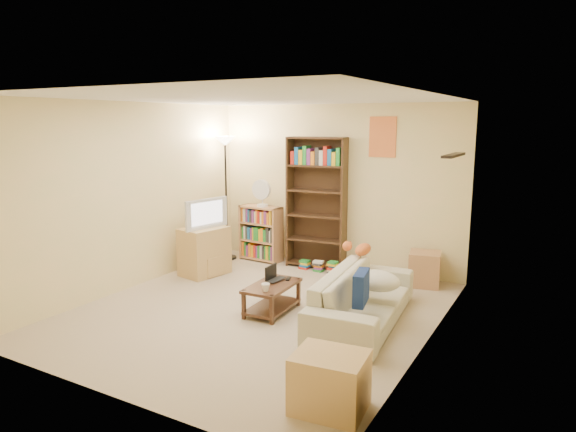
% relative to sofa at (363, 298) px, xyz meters
% --- Properties ---
extents(room, '(4.50, 4.54, 2.52)m').
position_rel_sofa_xyz_m(room, '(-1.22, -0.26, 1.33)').
color(room, tan).
rests_on(room, ground).
extents(sofa, '(2.12, 1.15, 0.58)m').
position_rel_sofa_xyz_m(sofa, '(0.00, 0.00, 0.00)').
color(sofa, '#BFB89E').
rests_on(sofa, ground).
extents(navy_pillow, '(0.19, 0.39, 0.34)m').
position_rel_sofa_xyz_m(navy_pillow, '(0.14, -0.42, 0.26)').
color(navy_pillow, navy).
rests_on(navy_pillow, sofa).
extents(cream_blanket, '(0.53, 0.38, 0.23)m').
position_rel_sofa_xyz_m(cream_blanket, '(0.14, 0.06, 0.21)').
color(cream_blanket, beige).
rests_on(cream_blanket, sofa).
extents(tabby_cat, '(0.46, 0.19, 0.16)m').
position_rel_sofa_xyz_m(tabby_cat, '(-0.33, 0.73, 0.37)').
color(tabby_cat, orange).
rests_on(tabby_cat, sofa).
extents(coffee_table, '(0.46, 0.79, 0.35)m').
position_rel_sofa_xyz_m(coffee_table, '(-1.06, -0.23, -0.08)').
color(coffee_table, '#432A1A').
rests_on(coffee_table, ground).
extents(laptop, '(0.33, 0.24, 0.02)m').
position_rel_sofa_xyz_m(laptop, '(-1.03, -0.09, 0.07)').
color(laptop, black).
rests_on(laptop, coffee_table).
extents(laptop_screen, '(0.02, 0.26, 0.17)m').
position_rel_sofa_xyz_m(laptop_screen, '(-1.15, -0.10, 0.16)').
color(laptop_screen, white).
rests_on(laptop_screen, laptop).
extents(mug, '(0.14, 0.14, 0.09)m').
position_rel_sofa_xyz_m(mug, '(-0.99, -0.48, 0.10)').
color(mug, white).
rests_on(mug, coffee_table).
extents(tv_remote, '(0.09, 0.14, 0.02)m').
position_rel_sofa_xyz_m(tv_remote, '(-0.98, 0.04, 0.06)').
color(tv_remote, black).
rests_on(tv_remote, coffee_table).
extents(tv_stand, '(0.60, 0.74, 0.71)m').
position_rel_sofa_xyz_m(tv_stand, '(-2.72, 0.61, 0.07)').
color(tv_stand, tan).
rests_on(tv_stand, ground).
extents(television, '(0.80, 0.40, 0.44)m').
position_rel_sofa_xyz_m(television, '(-2.72, 0.61, 0.64)').
color(television, black).
rests_on(television, tv_stand).
extents(tall_bookshelf, '(0.93, 0.40, 2.01)m').
position_rel_sofa_xyz_m(tall_bookshelf, '(-1.46, 1.79, 0.77)').
color(tall_bookshelf, '#412E19').
rests_on(tall_bookshelf, ground).
extents(short_bookshelf, '(0.71, 0.33, 0.90)m').
position_rel_sofa_xyz_m(short_bookshelf, '(-2.41, 1.68, 0.16)').
color(short_bookshelf, '#AF7855').
rests_on(short_bookshelf, ground).
extents(desk_fan, '(0.32, 0.18, 0.44)m').
position_rel_sofa_xyz_m(desk_fan, '(-2.36, 1.64, 0.84)').
color(desk_fan, white).
rests_on(desk_fan, short_bookshelf).
extents(floor_lamp, '(0.34, 0.34, 2.01)m').
position_rel_sofa_xyz_m(floor_lamp, '(-2.95, 1.50, 1.31)').
color(floor_lamp, black).
rests_on(floor_lamp, ground).
extents(side_table, '(0.48, 0.48, 0.47)m').
position_rel_sofa_xyz_m(side_table, '(0.26, 1.68, -0.05)').
color(side_table, tan).
rests_on(side_table, ground).
extents(end_cabinet, '(0.60, 0.52, 0.46)m').
position_rel_sofa_xyz_m(end_cabinet, '(0.42, -1.81, -0.06)').
color(end_cabinet, tan).
rests_on(end_cabinet, ground).
extents(book_stacks, '(1.13, 0.17, 0.19)m').
position_rel_sofa_xyz_m(book_stacks, '(-1.05, 1.56, -0.21)').
color(book_stacks, red).
rests_on(book_stacks, ground).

